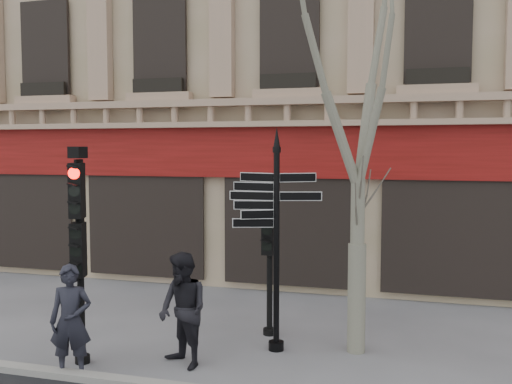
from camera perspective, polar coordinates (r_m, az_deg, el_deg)
ground at (r=10.33m, az=-2.88°, el=-16.56°), size 80.00×80.00×0.00m
building at (r=22.47m, az=7.80°, el=17.97°), size 28.00×15.52×18.00m
fingerpost at (r=10.25m, az=2.07°, el=-0.95°), size 1.89×1.89×4.08m
traffic_signal_main at (r=10.12m, az=-17.24°, el=-3.43°), size 0.48×0.40×3.72m
traffic_signal_secondary at (r=11.23m, az=1.38°, el=-5.17°), size 0.45×0.32×2.62m
plane_tree at (r=10.41m, az=10.35°, el=13.63°), size 2.88×2.88×7.66m
pedestrian_a at (r=9.87m, az=-18.04°, el=-12.17°), size 0.77×0.63×1.83m
pedestrian_b at (r=9.87m, az=-7.31°, el=-11.64°), size 1.19×1.13×1.95m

